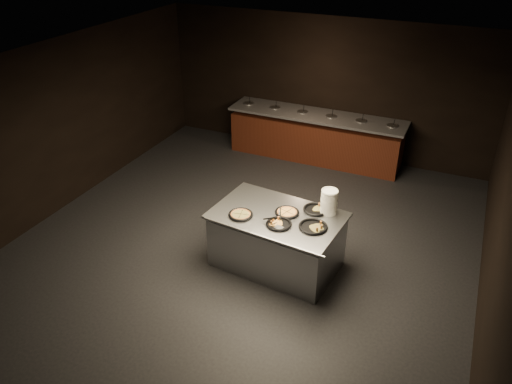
# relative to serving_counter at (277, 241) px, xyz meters

# --- Properties ---
(room) EXTENTS (7.02, 8.02, 2.92)m
(room) POSITION_rel_serving_counter_xyz_m (-0.65, 0.17, 1.03)
(room) COLOR black
(room) RESTS_ON ground
(salad_bar) EXTENTS (3.70, 0.83, 1.18)m
(salad_bar) POSITION_rel_serving_counter_xyz_m (-0.65, 3.73, 0.01)
(salad_bar) COLOR #4F1F12
(salad_bar) RESTS_ON ground
(serving_counter) EXTENTS (1.96, 1.37, 0.89)m
(serving_counter) POSITION_rel_serving_counter_xyz_m (0.00, 0.00, 0.00)
(serving_counter) COLOR silver
(serving_counter) RESTS_ON ground
(plate_stack) EXTENTS (0.24, 0.24, 0.37)m
(plate_stack) POSITION_rel_serving_counter_xyz_m (0.65, 0.34, 0.65)
(plate_stack) COLOR white
(plate_stack) RESTS_ON serving_counter
(pan_veggie_whole) EXTENTS (0.35, 0.35, 0.04)m
(pan_veggie_whole) POSITION_rel_serving_counter_xyz_m (-0.47, -0.25, 0.48)
(pan_veggie_whole) COLOR black
(pan_veggie_whole) RESTS_ON serving_counter
(pan_cheese_whole) EXTENTS (0.35, 0.35, 0.04)m
(pan_cheese_whole) POSITION_rel_serving_counter_xyz_m (0.12, 0.08, 0.48)
(pan_cheese_whole) COLOR black
(pan_cheese_whole) RESTS_ON serving_counter
(pan_cheese_slices_a) EXTENTS (0.37, 0.37, 0.04)m
(pan_cheese_slices_a) POSITION_rel_serving_counter_xyz_m (0.47, 0.33, 0.48)
(pan_cheese_slices_a) COLOR black
(pan_cheese_slices_a) RESTS_ON serving_counter
(pan_cheese_slices_b) EXTENTS (0.36, 0.36, 0.04)m
(pan_cheese_slices_b) POSITION_rel_serving_counter_xyz_m (0.12, -0.25, 0.48)
(pan_cheese_slices_b) COLOR black
(pan_cheese_slices_b) RESTS_ON serving_counter
(pan_veggie_slices) EXTENTS (0.40, 0.40, 0.04)m
(pan_veggie_slices) POSITION_rel_serving_counter_xyz_m (0.58, -0.11, 0.48)
(pan_veggie_slices) COLOR black
(pan_veggie_slices) RESTS_ON serving_counter
(server_left) EXTENTS (0.19, 0.27, 0.15)m
(server_left) POSITION_rel_serving_counter_xyz_m (0.05, -0.04, 0.53)
(server_left) COLOR silver
(server_left) RESTS_ON serving_counter
(server_right) EXTENTS (0.33, 0.13, 0.16)m
(server_right) POSITION_rel_serving_counter_xyz_m (0.04, -0.30, 0.54)
(server_right) COLOR silver
(server_right) RESTS_ON serving_counter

